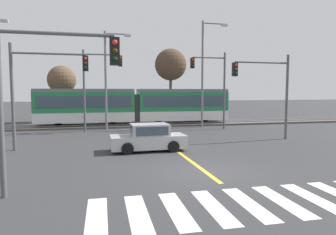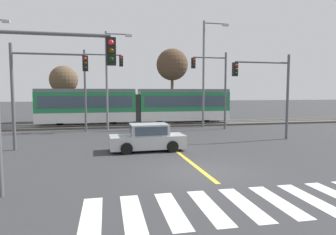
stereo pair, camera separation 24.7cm
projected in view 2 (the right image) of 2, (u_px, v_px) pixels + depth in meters
ground_plane at (203, 172)px, 12.46m from camera, size 200.00×200.00×0.00m
track_bed at (143, 125)px, 29.69m from camera, size 120.00×4.00×0.18m
rail_near at (145, 124)px, 28.98m from camera, size 120.00×0.08×0.10m
rail_far at (142, 122)px, 30.38m from camera, size 120.00×0.08×0.10m
light_rail_tram at (137, 105)px, 29.38m from camera, size 18.50×2.64×3.43m
crosswalk_stripe_0 at (91, 216)px, 7.97m from camera, size 0.61×2.81×0.01m
crosswalk_stripe_1 at (133, 213)px, 8.19m from camera, size 0.61×2.81×0.01m
crosswalk_stripe_2 at (172, 210)px, 8.41m from camera, size 0.61×2.81×0.01m
crosswalk_stripe_3 at (209, 207)px, 8.64m from camera, size 0.61×2.81×0.01m
crosswalk_stripe_4 at (244, 204)px, 8.86m from camera, size 0.61×2.81×0.01m
crosswalk_stripe_5 at (278, 201)px, 9.08m from camera, size 0.61×2.81×0.01m
crosswalk_stripe_6 at (310, 199)px, 9.30m from camera, size 0.61×2.81×0.01m
lane_centre_line at (167, 143)px, 19.28m from camera, size 0.20×17.44×0.01m
sedan_crossing at (148, 138)px, 16.94m from camera, size 4.23×1.97×1.52m
traffic_light_near_left at (41, 79)px, 9.44m from camera, size 3.75×0.38×5.67m
traffic_light_mid_left at (39, 80)px, 17.07m from camera, size 4.25×0.38×6.03m
traffic_light_far_left at (97, 78)px, 25.01m from camera, size 3.25×0.38×6.79m
traffic_light_far_right at (215, 80)px, 26.29m from camera, size 3.25×0.38×6.79m
traffic_light_mid_right at (269, 84)px, 20.48m from camera, size 4.25×0.38×5.89m
street_lamp_centre at (109, 74)px, 26.12m from camera, size 2.32×0.28×8.54m
street_lamp_east at (206, 68)px, 27.88m from camera, size 2.50×0.28×9.86m
bare_tree_west at (64, 80)px, 33.16m from camera, size 3.11×3.11×6.22m
bare_tree_east at (172, 65)px, 34.34m from camera, size 3.63×3.63×8.27m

